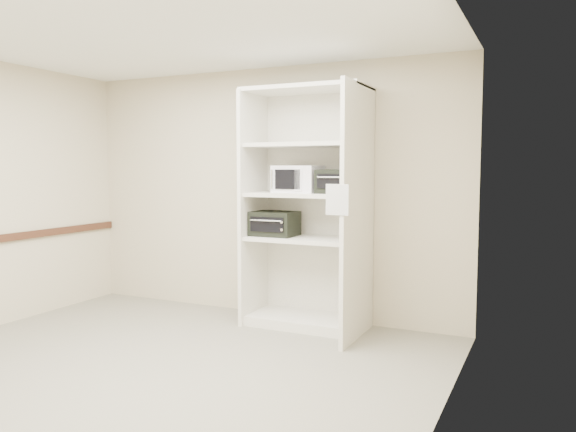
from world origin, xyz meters
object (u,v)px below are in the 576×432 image
at_px(microwave, 298,179).
at_px(toaster_oven_lower, 275,224).
at_px(shelving_unit, 311,217).
at_px(toaster_oven_upper, 339,182).

height_order(microwave, toaster_oven_lower, microwave).
distance_m(shelving_unit, toaster_oven_lower, 0.40).
bearing_deg(shelving_unit, toaster_oven_upper, -3.01).
xyz_separation_m(shelving_unit, toaster_oven_lower, (-0.39, -0.03, -0.09)).
bearing_deg(toaster_oven_lower, microwave, 13.30).
xyz_separation_m(microwave, toaster_oven_lower, (-0.24, -0.06, -0.46)).
bearing_deg(microwave, toaster_oven_lower, -165.00).
relative_size(microwave, toaster_oven_upper, 1.12).
distance_m(microwave, toaster_oven_upper, 0.46).
xyz_separation_m(toaster_oven_upper, toaster_oven_lower, (-0.70, -0.02, -0.44)).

